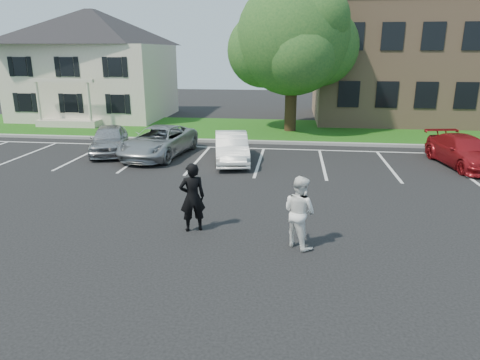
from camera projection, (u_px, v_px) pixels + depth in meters
name	position (u px, v px, depth m)	size (l,w,h in m)	color
ground_plane	(235.00, 235.00, 11.57)	(90.00, 90.00, 0.00)	black
curb	(265.00, 142.00, 22.95)	(40.00, 0.30, 0.15)	gray
grass_strip	(270.00, 130.00, 26.76)	(44.00, 8.00, 0.08)	#1D460C
stall_lines	(291.00, 158.00, 19.91)	(34.00, 5.36, 0.01)	silver
house	(95.00, 64.00, 30.98)	(10.30, 9.22, 7.60)	beige
office_building	(478.00, 60.00, 29.59)	(22.40, 10.40, 8.30)	#A37D5D
tree	(294.00, 41.00, 24.87)	(7.80, 7.20, 8.80)	black
man_black_suit	(192.00, 197.00, 11.60)	(0.70, 0.46, 1.92)	black
man_white_shirt	(299.00, 212.00, 10.66)	(0.90, 0.70, 1.85)	white
car_silver_west	(109.00, 140.00, 20.60)	(1.60, 3.98, 1.36)	#9D9DA1
car_silver_minivan	(159.00, 142.00, 20.05)	(2.29, 4.97, 1.38)	#9D9FA3
car_white_sedan	(231.00, 148.00, 18.96)	(1.39, 4.00, 1.32)	white
car_red_compact	(464.00, 151.00, 18.31)	(1.80, 4.44, 1.29)	maroon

